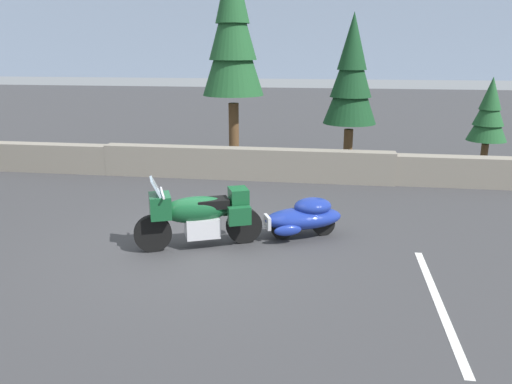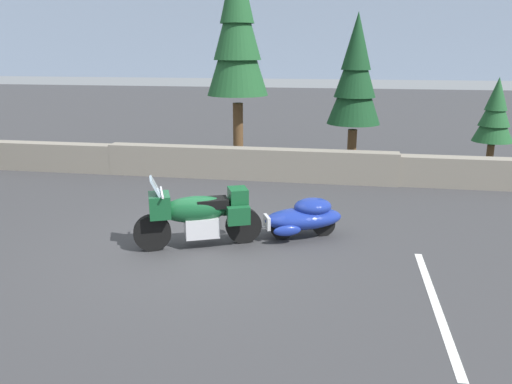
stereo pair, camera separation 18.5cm
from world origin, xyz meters
TOP-DOWN VIEW (x-y plane):
  - ground_plane at (0.00, 0.00)m, footprint 80.00×80.00m
  - stone_guard_wall at (-0.04, 5.08)m, footprint 24.00×0.55m
  - distant_ridgeline at (0.00, 95.10)m, footprint 240.00×80.00m
  - touring_motorcycle at (0.02, 0.01)m, footprint 2.18×1.27m
  - car_shaped_trailer at (1.85, 0.79)m, footprint 2.17×1.23m
  - pine_tree_tall at (-0.77, 7.30)m, footprint 1.88×1.88m
  - pine_tree_secondary at (2.78, 6.14)m, footprint 1.48×1.48m
  - pine_tree_far_right at (6.78, 7.15)m, footprint 1.12×1.12m
  - parking_stripe_marker at (3.90, -1.50)m, footprint 0.12×3.60m

SIDE VIEW (x-z plane):
  - ground_plane at x=0.00m, z-range 0.00..0.00m
  - parking_stripe_marker at x=3.90m, z-range 0.00..0.01m
  - car_shaped_trailer at x=1.85m, z-range 0.03..0.79m
  - stone_guard_wall at x=-0.04m, z-range -0.02..0.84m
  - touring_motorcycle at x=0.02m, z-range -0.04..1.29m
  - pine_tree_far_right at x=6.78m, z-range 0.34..3.06m
  - pine_tree_secondary at x=2.78m, z-range 0.56..5.00m
  - pine_tree_tall at x=-0.77m, z-range 0.81..7.21m
  - distant_ridgeline at x=0.00m, z-range 0.00..16.00m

